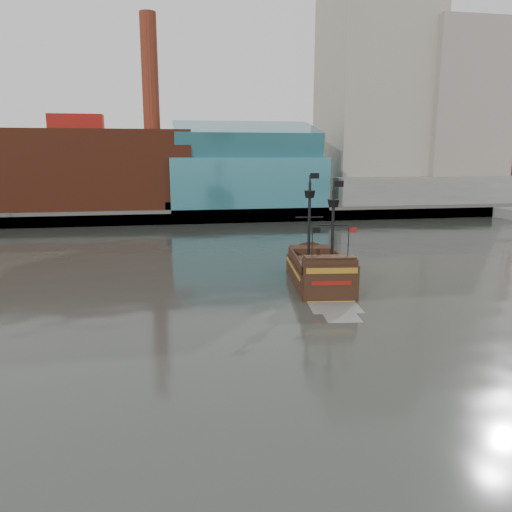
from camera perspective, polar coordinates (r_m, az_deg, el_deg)
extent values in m
plane|color=#272924|center=(32.56, 1.05, -11.17)|extent=(400.00, 400.00, 0.00)
cube|color=slate|center=(122.14, -7.51, 6.00)|extent=(220.00, 60.00, 2.00)
cube|color=#4C4C49|center=(92.82, -6.57, 4.49)|extent=(220.00, 1.00, 2.60)
cube|color=maroon|center=(102.75, -19.55, 9.17)|extent=(42.00, 18.00, 15.00)
cube|color=teal|center=(100.87, -1.20, 8.37)|extent=(30.00, 16.00, 10.00)
cube|color=#9F9784|center=(119.35, 13.00, 17.24)|extent=(20.00, 22.00, 46.00)
cube|color=gray|center=(123.61, 21.62, 14.67)|extent=(18.00, 18.00, 38.00)
cube|color=#9F9784|center=(139.13, 14.15, 17.57)|extent=(24.00, 20.00, 52.00)
cube|color=slate|center=(109.90, 19.27, 6.95)|extent=(40.00, 6.00, 6.00)
cylinder|color=maroon|center=(104.61, -12.03, 19.78)|extent=(3.20, 3.20, 22.00)
cube|color=teal|center=(100.74, -1.22, 12.92)|extent=(28.00, 14.94, 8.78)
cube|color=slate|center=(139.82, 26.82, 6.59)|extent=(4.00, 4.00, 3.00)
cube|color=maroon|center=(139.25, 26.93, 18.79)|extent=(5.00, 2.50, 2.50)
cube|color=black|center=(49.68, 7.15, -2.50)|extent=(6.38, 12.42, 2.58)
cube|color=brown|center=(49.35, 7.19, -0.88)|extent=(5.74, 11.18, 0.30)
cube|color=black|center=(53.87, 6.29, 0.57)|extent=(4.48, 2.88, 0.99)
cube|color=black|center=(44.25, 8.41, -1.37)|extent=(4.87, 2.15, 1.79)
cube|color=black|center=(43.76, 8.58, -3.66)|extent=(4.85, 0.84, 3.97)
cube|color=#9F6E1E|center=(43.25, 8.68, -1.68)|extent=(4.44, 0.63, 0.50)
cube|color=maroon|center=(43.51, 8.64, -3.08)|extent=(3.45, 0.50, 0.40)
cylinder|color=black|center=(49.96, 6.10, 3.98)|extent=(0.31, 0.31, 7.74)
cylinder|color=black|center=(47.13, 8.76, 3.09)|extent=(0.31, 0.31, 7.14)
cone|color=black|center=(49.69, 6.17, 7.04)|extent=(1.22, 1.22, 0.69)
cone|color=black|center=(46.85, 8.85, 5.97)|extent=(1.22, 1.22, 0.69)
cube|color=black|center=(49.66, 6.72, 9.09)|extent=(0.89, 0.14, 0.55)
cube|color=black|center=(46.81, 9.45, 8.14)|extent=(0.89, 0.14, 0.55)
cube|color=gray|center=(42.53, 8.99, -5.79)|extent=(4.62, 4.06, 0.02)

